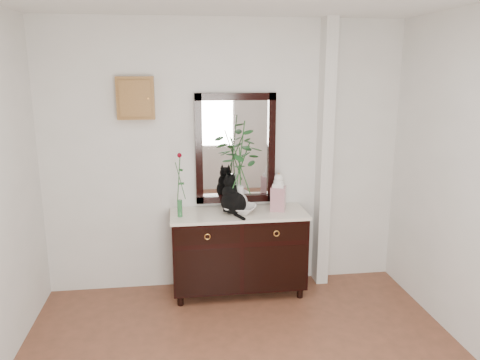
{
  "coord_description": "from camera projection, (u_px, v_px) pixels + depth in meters",
  "views": [
    {
      "loc": [
        -0.47,
        -2.6,
        2.22
      ],
      "look_at": [
        0.1,
        1.63,
        1.2
      ],
      "focal_mm": 35.0,
      "sensor_mm": 36.0,
      "label": 1
    }
  ],
  "objects": [
    {
      "name": "cat",
      "position": [
        233.0,
        195.0,
        4.49
      ],
      "size": [
        0.36,
        0.4,
        0.37
      ],
      "primitive_type": null,
      "rotation": [
        0.0,
        0.0,
        0.39
      ],
      "color": "black",
      "rests_on": "sideboard"
    },
    {
      "name": "wall_back",
      "position": [
        225.0,
        158.0,
        4.68
      ],
      "size": [
        3.6,
        0.04,
        2.7
      ],
      "primitive_type": "cube",
      "color": "silver",
      "rests_on": "ground"
    },
    {
      "name": "key_cabinet",
      "position": [
        136.0,
        98.0,
        4.39
      ],
      "size": [
        0.35,
        0.1,
        0.4
      ],
      "primitive_type": "cube",
      "color": "brown",
      "rests_on": "wall_back"
    },
    {
      "name": "pilaster",
      "position": [
        324.0,
        157.0,
        4.73
      ],
      "size": [
        0.12,
        0.2,
        2.7
      ],
      "primitive_type": "cube",
      "color": "silver",
      "rests_on": "ground"
    },
    {
      "name": "ginger_jar",
      "position": [
        278.0,
        192.0,
        4.6
      ],
      "size": [
        0.18,
        0.18,
        0.38
      ],
      "primitive_type": null,
      "rotation": [
        0.0,
        0.0,
        -0.34
      ],
      "color": "silver",
      "rests_on": "sideboard"
    },
    {
      "name": "lotus_bowl",
      "position": [
        240.0,
        209.0,
        4.54
      ],
      "size": [
        0.4,
        0.4,
        0.08
      ],
      "primitive_type": "imported",
      "rotation": [
        0.0,
        0.0,
        -0.37
      ],
      "color": "white",
      "rests_on": "sideboard"
    },
    {
      "name": "sideboard",
      "position": [
        239.0,
        248.0,
        4.66
      ],
      "size": [
        1.33,
        0.52,
        0.82
      ],
      "color": "black",
      "rests_on": "ground"
    },
    {
      "name": "wall_mirror",
      "position": [
        235.0,
        149.0,
        4.66
      ],
      "size": [
        0.8,
        0.06,
        1.1
      ],
      "color": "black",
      "rests_on": "wall_back"
    },
    {
      "name": "vase_branches",
      "position": [
        240.0,
        166.0,
        4.44
      ],
      "size": [
        0.47,
        0.47,
        0.89
      ],
      "primitive_type": null,
      "rotation": [
        0.0,
        0.0,
        0.12
      ],
      "color": "silver",
      "rests_on": "lotus_bowl"
    },
    {
      "name": "bud_vase_rose",
      "position": [
        179.0,
        185.0,
        4.37
      ],
      "size": [
        0.1,
        0.1,
        0.63
      ],
      "primitive_type": null,
      "rotation": [
        0.0,
        0.0,
        -0.34
      ],
      "color": "#2E703C",
      "rests_on": "sideboard"
    }
  ]
}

